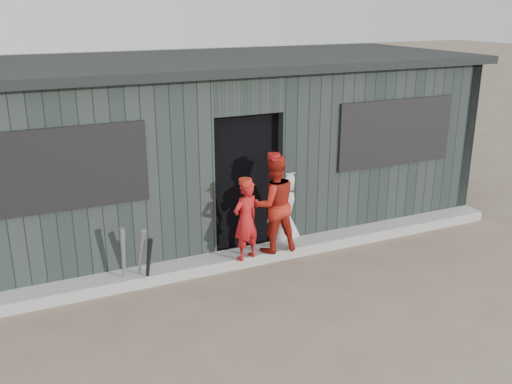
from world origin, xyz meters
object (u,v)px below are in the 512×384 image
bat_left (141,257)px  player_red_right (273,204)px  bat_right (148,263)px  dugout (210,144)px  player_grey_back (286,208)px  bat_mid (123,258)px  player_red_left (246,220)px

bat_left → player_red_right: (1.84, 0.04, 0.41)m
bat_right → dugout: 2.61m
bat_left → dugout: (1.62, 1.82, 0.87)m
player_red_right → dugout: size_ratio=0.16×
player_grey_back → dugout: dugout is taller
bat_left → bat_right: bat_left is taller
bat_mid → bat_right: bearing=-19.4°
player_red_left → player_red_right: 0.48m
bat_right → player_red_left: size_ratio=0.65×
bat_left → bat_right: size_ratio=1.21×
player_red_right → player_grey_back: 0.60m
bat_mid → player_grey_back: player_grey_back is taller
player_red_right → dugout: dugout is taller
bat_left → dugout: dugout is taller
player_red_right → bat_mid: bearing=3.1°
bat_left → player_red_left: (1.39, -0.05, 0.28)m
bat_left → player_red_right: player_red_right is taller
bat_left → bat_mid: (-0.21, 0.03, 0.01)m
bat_mid → player_red_right: size_ratio=0.63×
player_red_right → player_grey_back: player_red_right is taller
bat_mid → dugout: bearing=44.3°
bat_left → player_red_left: 1.42m
bat_left → bat_mid: bat_mid is taller
player_red_left → player_red_right: size_ratio=0.80×
bat_mid → player_red_left: (1.60, -0.09, 0.27)m
bat_mid → player_red_left: bearing=-3.1°
bat_right → player_red_left: 1.36m
bat_mid → player_grey_back: size_ratio=0.74×
bat_right → player_red_right: size_ratio=0.52×
player_red_right → player_grey_back: bearing=-132.8°
player_grey_back → dugout: 1.68m
bat_mid → dugout: (1.83, 1.78, 0.86)m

